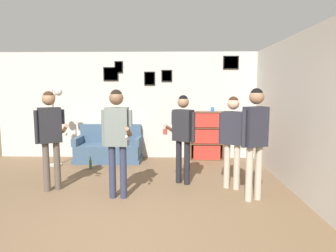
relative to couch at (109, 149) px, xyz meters
name	(u,v)px	position (x,y,z in m)	size (l,w,h in m)	color
ground_plane	(118,237)	(0.97, -3.86, -0.29)	(20.00, 20.00, 0.00)	brown
wall_back	(149,105)	(0.97, 0.42, 1.07)	(7.83, 0.08, 2.70)	beige
wall_right	(288,112)	(3.72, -1.73, 1.06)	(0.06, 6.64, 2.70)	beige
couch	(109,149)	(0.00, 0.00, 0.00)	(1.60, 0.80, 0.88)	#3D5670
bookshelf	(207,136)	(2.44, 0.20, 0.31)	(0.82, 0.30, 1.21)	brown
floor_lamp	(53,107)	(-1.14, -0.51, 1.07)	(0.38, 0.42, 1.79)	#ADA89E
person_player_foreground_left	(50,130)	(-0.50, -2.22, 0.78)	(0.60, 0.37, 1.74)	brown
person_player_foreground_center	(117,132)	(0.72, -2.56, 0.81)	(0.50, 0.48, 1.77)	#2D334C
person_watcher_holding_cup	(183,130)	(1.79, -1.78, 0.73)	(0.58, 0.36, 1.66)	black
person_spectator_near_bookshelf	(233,133)	(2.66, -2.03, 0.72)	(0.45, 0.34, 1.65)	#B7AD99
person_spectator_far_right	(255,132)	(2.90, -2.60, 0.82)	(0.46, 0.33, 1.79)	#B7AD99
bottle_on_floor	(90,164)	(-0.25, -0.77, -0.18)	(0.06, 0.06, 0.28)	#3D6638
drinking_cup	(212,109)	(2.57, 0.20, 0.98)	(0.08, 0.08, 0.11)	blue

